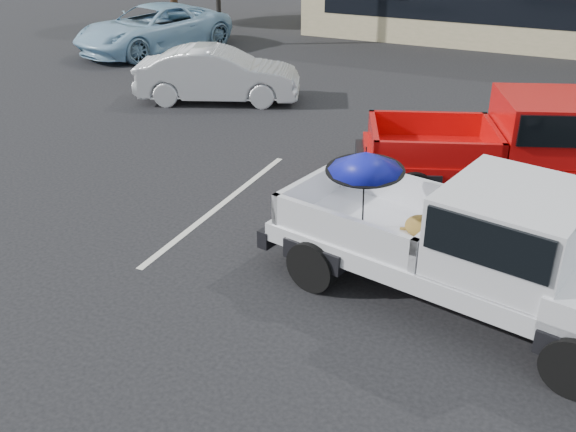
% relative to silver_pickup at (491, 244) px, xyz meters
% --- Properties ---
extents(ground, '(90.00, 90.00, 0.00)m').
position_rel_silver_pickup_xyz_m(ground, '(-1.91, -0.58, -1.05)').
color(ground, black).
rests_on(ground, ground).
extents(stripe_left, '(0.12, 5.00, 0.01)m').
position_rel_silver_pickup_xyz_m(stripe_left, '(-4.91, 1.42, -1.05)').
color(stripe_left, silver).
rests_on(stripe_left, ground).
extents(stripe_right, '(0.12, 5.00, 0.01)m').
position_rel_silver_pickup_xyz_m(stripe_right, '(1.09, 1.42, -1.05)').
color(stripe_right, silver).
rests_on(stripe_right, ground).
extents(silver_pickup, '(5.98, 3.13, 2.06)m').
position_rel_silver_pickup_xyz_m(silver_pickup, '(0.00, 0.00, 0.00)').
color(silver_pickup, black).
rests_on(silver_pickup, ground).
extents(red_pickup, '(6.01, 3.86, 1.87)m').
position_rel_silver_pickup_xyz_m(red_pickup, '(0.07, 4.34, -0.03)').
color(red_pickup, black).
rests_on(red_pickup, ground).
extents(silver_sedan, '(4.63, 3.04, 1.44)m').
position_rel_silver_pickup_xyz_m(silver_sedan, '(-8.28, 7.14, -0.33)').
color(silver_sedan, silver).
rests_on(silver_sedan, ground).
extents(blue_suv, '(4.20, 6.30, 1.61)m').
position_rel_silver_pickup_xyz_m(blue_suv, '(-13.51, 11.51, -0.25)').
color(blue_suv, '#97C3E1').
rests_on(blue_suv, ground).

